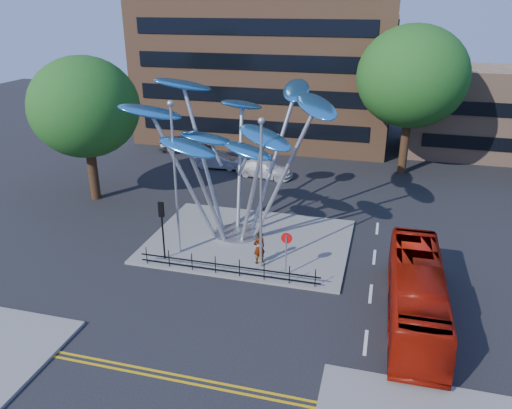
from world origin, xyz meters
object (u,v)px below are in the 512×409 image
(tree_right, at_px, (412,77))
(street_lamp_left, at_px, (175,166))
(no_entry_sign_island, at_px, (286,247))
(parked_car_mid, at_px, (218,160))
(tree_left, at_px, (85,107))
(traffic_light_island, at_px, (162,219))
(street_lamp_right, at_px, (261,182))
(pedestrian, at_px, (259,248))
(parked_car_left, at_px, (184,144))
(red_bus, at_px, (416,293))
(leaf_sculpture, at_px, (234,128))
(parked_car_right, at_px, (265,169))

(tree_right, height_order, street_lamp_left, tree_right)
(no_entry_sign_island, distance_m, parked_car_mid, 19.23)
(tree_left, relative_size, traffic_light_island, 3.01)
(street_lamp_right, distance_m, pedestrian, 4.02)
(parked_car_left, relative_size, parked_car_mid, 1.11)
(street_lamp_right, xyz_separation_m, pedestrian, (-0.19, 0.38, -3.99))
(parked_car_left, bearing_deg, tree_left, 165.81)
(street_lamp_right, relative_size, pedestrian, 4.37)
(street_lamp_left, distance_m, red_bus, 13.96)
(leaf_sculpture, xyz_separation_m, pedestrian, (2.38, -3.30, -5.77))
(traffic_light_island, distance_m, parked_car_right, 15.74)
(red_bus, xyz_separation_m, parked_car_right, (-11.55, 17.63, -0.67))
(tree_right, distance_m, red_bus, 22.64)
(pedestrian, bearing_deg, street_lamp_left, -41.29)
(street_lamp_right, relative_size, parked_car_right, 1.73)
(parked_car_mid, height_order, parked_car_right, parked_car_right)
(parked_car_mid, bearing_deg, traffic_light_island, -174.74)
(tree_right, relative_size, street_lamp_left, 1.38)
(parked_car_right, bearing_deg, pedestrian, -158.34)
(red_bus, height_order, parked_car_right, red_bus)
(pedestrian, bearing_deg, red_bus, 119.99)
(street_lamp_left, distance_m, no_entry_sign_island, 7.47)
(no_entry_sign_island, bearing_deg, street_lamp_right, 162.13)
(tree_right, bearing_deg, parked_car_mid, -169.70)
(pedestrian, bearing_deg, parked_car_right, -116.89)
(no_entry_sign_island, distance_m, parked_car_right, 16.33)
(red_bus, relative_size, parked_car_mid, 2.32)
(street_lamp_left, relative_size, parked_car_left, 1.89)
(leaf_sculpture, relative_size, pedestrian, 6.69)
(tree_right, bearing_deg, street_lamp_right, -111.54)
(pedestrian, bearing_deg, no_entry_sign_island, 113.18)
(tree_right, xyz_separation_m, leaf_sculpture, (-10.07, -15.32, -1.16))
(tree_right, xyz_separation_m, red_bus, (0.50, -21.63, -6.68))
(traffic_light_island, bearing_deg, pedestrian, 9.39)
(traffic_light_island, height_order, pedestrian, traffic_light_island)
(no_entry_sign_island, relative_size, parked_car_left, 0.53)
(parked_car_mid, bearing_deg, street_lamp_left, -172.43)
(street_lamp_right, distance_m, traffic_light_island, 6.05)
(tree_left, height_order, red_bus, tree_left)
(parked_car_left, relative_size, parked_car_right, 0.97)
(no_entry_sign_island, xyz_separation_m, parked_car_right, (-5.05, 15.48, -1.12))
(red_bus, relative_size, parked_car_left, 2.10)
(tree_left, xyz_separation_m, street_lamp_right, (14.50, -7.00, -1.70))
(tree_right, bearing_deg, red_bus, -88.68)
(street_lamp_right, bearing_deg, parked_car_mid, 116.46)
(street_lamp_right, bearing_deg, traffic_light_island, -174.81)
(tree_left, xyz_separation_m, leaf_sculpture, (11.93, -3.32, 0.08))
(parked_car_left, bearing_deg, leaf_sculpture, -154.80)
(traffic_light_island, height_order, no_entry_sign_island, traffic_light_island)
(parked_car_right, bearing_deg, street_lamp_right, -157.96)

